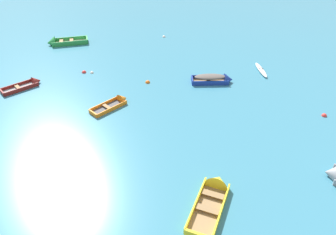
# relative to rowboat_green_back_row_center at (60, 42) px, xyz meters

# --- Properties ---
(rowboat_green_back_row_center) EXTENTS (4.69, 3.27, 1.37)m
(rowboat_green_back_row_center) POSITION_rel_rowboat_green_back_row_center_xyz_m (0.00, 0.00, 0.00)
(rowboat_green_back_row_center) COLOR beige
(rowboat_green_back_row_center) RESTS_ON ground_plane
(kayak_white_far_back) EXTENTS (1.42, 3.16, 0.30)m
(kayak_white_far_back) POSITION_rel_rowboat_green_back_row_center_xyz_m (22.51, -2.15, -0.09)
(kayak_white_far_back) COLOR white
(kayak_white_far_back) RESTS_ON ground_plane
(rowboat_deep_blue_center) EXTENTS (3.95, 2.07, 1.15)m
(rowboat_deep_blue_center) POSITION_rel_rowboat_green_back_row_center_xyz_m (18.42, -5.32, 0.10)
(rowboat_deep_blue_center) COLOR #99754C
(rowboat_deep_blue_center) RESTS_ON ground_plane
(rowboat_orange_far_right) EXTENTS (2.72, 3.43, 1.02)m
(rowboat_orange_far_right) POSITION_rel_rowboat_green_back_row_center_xyz_m (10.79, -10.78, -0.09)
(rowboat_orange_far_right) COLOR #4C4C51
(rowboat_orange_far_right) RESTS_ON ground_plane
(rowboat_maroon_outer_right) EXTENTS (2.92, 3.39, 1.01)m
(rowboat_maroon_outer_right) POSITION_rel_rowboat_green_back_row_center_xyz_m (2.01, -9.50, -0.08)
(rowboat_maroon_outer_right) COLOR gray
(rowboat_maroon_outer_right) RESTS_ON ground_plane
(rowboat_yellow_midfield_right) EXTENTS (2.15, 4.64, 1.37)m
(rowboat_yellow_midfield_right) POSITION_rel_rowboat_green_back_row_center_xyz_m (19.53, -18.89, -0.04)
(rowboat_yellow_midfield_right) COLOR #99754C
(rowboat_yellow_midfield_right) RESTS_ON ground_plane
(mooring_buoy_near_foreground) EXTENTS (0.41, 0.41, 0.41)m
(mooring_buoy_near_foreground) POSITION_rel_rowboat_green_back_row_center_xyz_m (27.20, -9.07, -0.24)
(mooring_buoy_near_foreground) COLOR red
(mooring_buoy_near_foreground) RESTS_ON ground_plane
(mooring_buoy_trailing) EXTENTS (0.42, 0.42, 0.42)m
(mooring_buoy_trailing) POSITION_rel_rowboat_green_back_row_center_xyz_m (5.70, -6.07, -0.24)
(mooring_buoy_trailing) COLOR red
(mooring_buoy_trailing) RESTS_ON ground_plane
(mooring_buoy_outer_edge) EXTENTS (0.44, 0.44, 0.44)m
(mooring_buoy_outer_edge) POSITION_rel_rowboat_green_back_row_center_xyz_m (12.28, -6.73, -0.24)
(mooring_buoy_outer_edge) COLOR orange
(mooring_buoy_outer_edge) RESTS_ON ground_plane
(mooring_buoy_between_boats_right) EXTENTS (0.34, 0.34, 0.34)m
(mooring_buoy_between_boats_right) POSITION_rel_rowboat_green_back_row_center_xyz_m (6.48, -5.99, -0.24)
(mooring_buoy_between_boats_right) COLOR silver
(mooring_buoy_between_boats_right) RESTS_ON ground_plane
(mooring_buoy_midfield) EXTENTS (0.38, 0.38, 0.38)m
(mooring_buoy_midfield) POSITION_rel_rowboat_green_back_row_center_xyz_m (11.21, 4.79, -0.24)
(mooring_buoy_midfield) COLOR silver
(mooring_buoy_midfield) RESTS_ON ground_plane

